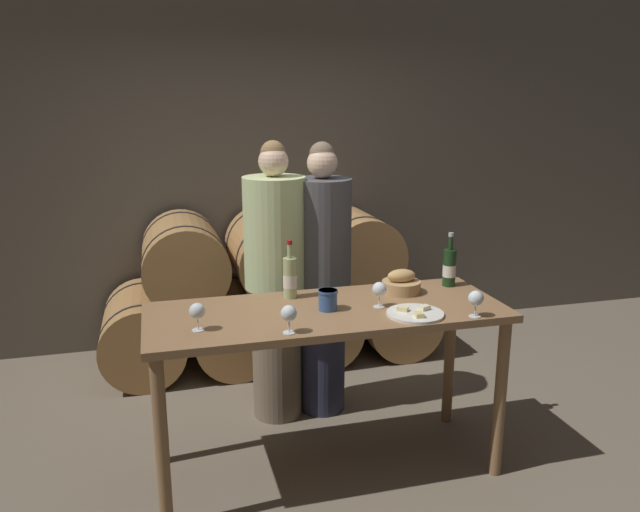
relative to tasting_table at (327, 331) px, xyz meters
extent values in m
plane|color=#726654|center=(0.00, 0.00, -0.81)|extent=(10.00, 10.00, 0.00)
cube|color=#60594F|center=(0.00, 2.13, 0.79)|extent=(10.00, 0.12, 3.20)
cylinder|color=#A87A47|center=(-0.98, 1.59, -0.51)|extent=(0.60, 0.86, 0.60)
cylinder|color=#2D2D33|center=(-0.98, 1.31, -0.51)|extent=(0.61, 0.02, 0.61)
cylinder|color=#2D2D33|center=(-0.98, 1.86, -0.51)|extent=(0.61, 0.02, 0.61)
cylinder|color=#A87A47|center=(-0.33, 1.59, -0.51)|extent=(0.60, 0.86, 0.60)
cylinder|color=#2D2D33|center=(-0.33, 1.31, -0.51)|extent=(0.61, 0.02, 0.61)
cylinder|color=#2D2D33|center=(-0.33, 1.86, -0.51)|extent=(0.61, 0.02, 0.61)
cylinder|color=#A87A47|center=(0.33, 1.59, -0.51)|extent=(0.60, 0.86, 0.60)
cylinder|color=#2D2D33|center=(0.33, 1.31, -0.51)|extent=(0.61, 0.02, 0.61)
cylinder|color=#2D2D33|center=(0.33, 1.86, -0.51)|extent=(0.61, 0.02, 0.61)
cylinder|color=#A87A47|center=(0.98, 1.59, -0.51)|extent=(0.60, 0.86, 0.60)
cylinder|color=#2D2D33|center=(0.98, 1.31, -0.51)|extent=(0.61, 0.02, 0.61)
cylinder|color=#2D2D33|center=(0.98, 1.86, -0.51)|extent=(0.61, 0.02, 0.61)
cylinder|color=#A87A47|center=(-0.65, 1.59, 0.03)|extent=(0.60, 0.86, 0.60)
cylinder|color=#2D2D33|center=(-0.65, 1.31, 0.03)|extent=(0.61, 0.02, 0.61)
cylinder|color=#2D2D33|center=(-0.65, 1.86, 0.03)|extent=(0.61, 0.02, 0.61)
cylinder|color=#A87A47|center=(0.00, 1.59, 0.03)|extent=(0.60, 0.86, 0.60)
cylinder|color=#2D2D33|center=(0.00, 1.31, 0.03)|extent=(0.61, 0.02, 0.61)
cylinder|color=#2D2D33|center=(0.00, 1.86, 0.03)|extent=(0.61, 0.02, 0.61)
cylinder|color=#A87A47|center=(0.65, 1.59, 0.03)|extent=(0.60, 0.86, 0.60)
cylinder|color=#2D2D33|center=(0.65, 1.31, 0.03)|extent=(0.61, 0.02, 0.61)
cylinder|color=#2D2D33|center=(0.65, 1.86, 0.03)|extent=(0.61, 0.02, 0.61)
cylinder|color=olive|center=(-0.88, -0.30, -0.37)|extent=(0.06, 0.06, 0.89)
cylinder|color=olive|center=(0.88, -0.30, -0.37)|extent=(0.06, 0.06, 0.89)
cylinder|color=olive|center=(-0.88, 0.30, -0.37)|extent=(0.06, 0.06, 0.89)
cylinder|color=olive|center=(0.88, 0.30, -0.37)|extent=(0.06, 0.06, 0.89)
cube|color=olive|center=(0.00, 0.00, 0.10)|extent=(1.87, 0.71, 0.04)
cylinder|color=#756651|center=(-0.14, 0.68, -0.38)|extent=(0.31, 0.31, 0.86)
cylinder|color=beige|center=(-0.14, 0.68, 0.39)|extent=(0.38, 0.38, 0.68)
sphere|color=beige|center=(-0.14, 0.68, 0.82)|extent=(0.18, 0.18, 0.18)
sphere|color=olive|center=(-0.14, 0.69, 0.87)|extent=(0.15, 0.15, 0.15)
cylinder|color=#2D334C|center=(0.16, 0.68, -0.39)|extent=(0.30, 0.30, 0.85)
cylinder|color=#4C4C51|center=(0.16, 0.68, 0.38)|extent=(0.36, 0.36, 0.67)
sphere|color=beige|center=(0.16, 0.68, 0.81)|extent=(0.19, 0.19, 0.19)
sphere|color=#75604C|center=(0.16, 0.69, 0.86)|extent=(0.15, 0.15, 0.15)
cylinder|color=#193819|center=(0.80, 0.21, 0.23)|extent=(0.07, 0.07, 0.22)
cylinder|color=#193819|center=(0.80, 0.21, 0.38)|extent=(0.03, 0.03, 0.08)
cylinder|color=#B7B7BC|center=(0.80, 0.21, 0.43)|extent=(0.03, 0.03, 0.02)
cylinder|color=white|center=(0.80, 0.21, 0.21)|extent=(0.08, 0.08, 0.07)
cylinder|color=#ADBC7F|center=(-0.15, 0.24, 0.23)|extent=(0.07, 0.07, 0.22)
cylinder|color=#ADBC7F|center=(-0.15, 0.24, 0.38)|extent=(0.03, 0.03, 0.08)
cylinder|color=maroon|center=(-0.15, 0.24, 0.43)|extent=(0.03, 0.03, 0.02)
cylinder|color=white|center=(-0.15, 0.24, 0.21)|extent=(0.08, 0.08, 0.07)
cylinder|color=#335693|center=(0.00, -0.01, 0.17)|extent=(0.10, 0.10, 0.11)
cylinder|color=#335693|center=(0.00, -0.01, 0.22)|extent=(0.11, 0.11, 0.01)
cylinder|color=tan|center=(0.48, 0.16, 0.15)|extent=(0.22, 0.22, 0.07)
ellipsoid|color=tan|center=(0.48, 0.16, 0.22)|extent=(0.16, 0.10, 0.08)
cylinder|color=white|center=(0.41, -0.21, 0.13)|extent=(0.29, 0.29, 0.01)
cube|color=beige|center=(0.47, -0.18, 0.15)|extent=(0.07, 0.06, 0.02)
cube|color=beige|center=(0.35, -0.17, 0.15)|extent=(0.07, 0.07, 0.02)
cube|color=#E0CC7F|center=(0.40, -0.27, 0.15)|extent=(0.05, 0.06, 0.02)
cylinder|color=white|center=(-0.67, -0.14, 0.12)|extent=(0.06, 0.06, 0.00)
cylinder|color=white|center=(-0.67, -0.14, 0.16)|extent=(0.01, 0.01, 0.06)
sphere|color=white|center=(-0.67, -0.14, 0.22)|extent=(0.08, 0.08, 0.08)
cylinder|color=white|center=(-0.26, -0.28, 0.12)|extent=(0.06, 0.06, 0.00)
cylinder|color=white|center=(-0.26, -0.28, 0.16)|extent=(0.01, 0.01, 0.06)
sphere|color=white|center=(-0.26, -0.28, 0.22)|extent=(0.08, 0.08, 0.08)
cylinder|color=white|center=(0.27, -0.04, 0.12)|extent=(0.06, 0.06, 0.00)
cylinder|color=white|center=(0.27, -0.04, 0.16)|extent=(0.01, 0.01, 0.06)
sphere|color=white|center=(0.27, -0.04, 0.22)|extent=(0.08, 0.08, 0.08)
cylinder|color=white|center=(0.69, -0.31, 0.12)|extent=(0.06, 0.06, 0.00)
cylinder|color=white|center=(0.69, -0.31, 0.16)|extent=(0.01, 0.01, 0.06)
sphere|color=white|center=(0.69, -0.31, 0.22)|extent=(0.08, 0.08, 0.08)
camera|label=1|loc=(-0.84, -2.96, 1.20)|focal=35.00mm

